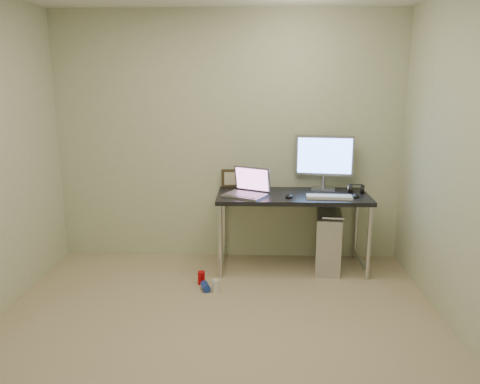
% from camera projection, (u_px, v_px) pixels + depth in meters
% --- Properties ---
extents(floor, '(3.50, 3.50, 0.00)m').
position_uv_depth(floor, '(216.00, 343.00, 3.31)').
color(floor, tan).
rests_on(floor, ground).
extents(wall_back, '(3.50, 0.02, 2.50)m').
position_uv_depth(wall_back, '(229.00, 138.00, 4.73)').
color(wall_back, beige).
rests_on(wall_back, ground).
extents(desk, '(1.46, 0.64, 0.75)m').
position_uv_depth(desk, '(293.00, 203.00, 4.53)').
color(desk, black).
rests_on(desk, ground).
extents(tower_computer, '(0.30, 0.56, 0.59)m').
position_uv_depth(tower_computer, '(328.00, 241.00, 4.60)').
color(tower_computer, silver).
rests_on(tower_computer, ground).
extents(cable_a, '(0.01, 0.16, 0.69)m').
position_uv_depth(cable_a, '(320.00, 221.00, 4.84)').
color(cable_a, black).
rests_on(cable_a, ground).
extents(cable_b, '(0.02, 0.11, 0.71)m').
position_uv_depth(cable_b, '(329.00, 224.00, 4.82)').
color(cable_b, black).
rests_on(cable_b, ground).
extents(can_red, '(0.09, 0.09, 0.12)m').
position_uv_depth(can_red, '(201.00, 278.00, 4.27)').
color(can_red, '#C0070C').
rests_on(can_red, ground).
extents(can_white, '(0.07, 0.07, 0.12)m').
position_uv_depth(can_white, '(216.00, 286.00, 4.11)').
color(can_white, silver).
rests_on(can_white, ground).
extents(can_blue, '(0.10, 0.14, 0.07)m').
position_uv_depth(can_blue, '(205.00, 287.00, 4.15)').
color(can_blue, '#1A35A1').
rests_on(can_blue, ground).
extents(laptop, '(0.48, 0.45, 0.26)m').
position_uv_depth(laptop, '(248.00, 189.00, 4.46)').
color(laptop, '#A9A8AF').
rests_on(laptop, desk).
extents(monitor, '(0.58, 0.20, 0.54)m').
position_uv_depth(monitor, '(324.00, 158.00, 4.64)').
color(monitor, '#A9A8AF').
rests_on(monitor, desk).
extents(keyboard, '(0.43, 0.16, 0.03)m').
position_uv_depth(keyboard, '(329.00, 197.00, 4.35)').
color(keyboard, silver).
rests_on(keyboard, desk).
extents(mouse_right, '(0.08, 0.12, 0.04)m').
position_uv_depth(mouse_right, '(355.00, 195.00, 4.39)').
color(mouse_right, black).
rests_on(mouse_right, desk).
extents(mouse_left, '(0.09, 0.12, 0.04)m').
position_uv_depth(mouse_left, '(289.00, 195.00, 4.38)').
color(mouse_left, black).
rests_on(mouse_left, desk).
extents(headphones, '(0.17, 0.10, 0.10)m').
position_uv_depth(headphones, '(356.00, 190.00, 4.58)').
color(headphones, black).
rests_on(headphones, desk).
extents(picture_frame, '(0.24, 0.08, 0.19)m').
position_uv_depth(picture_frame, '(233.00, 178.00, 4.79)').
color(picture_frame, '#2D2314').
rests_on(picture_frame, desk).
extents(webcam, '(0.04, 0.03, 0.12)m').
position_uv_depth(webcam, '(254.00, 179.00, 4.78)').
color(webcam, silver).
rests_on(webcam, desk).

